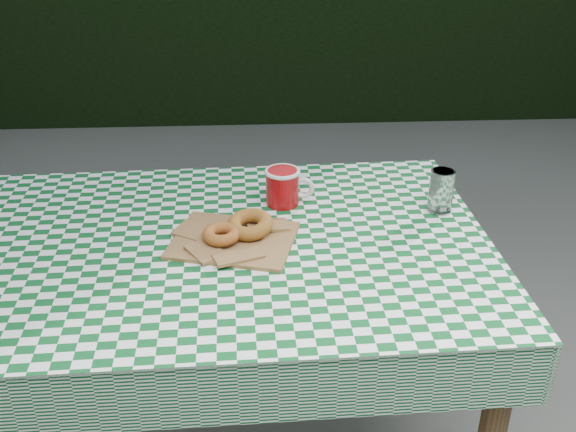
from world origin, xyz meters
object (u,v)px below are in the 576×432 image
object	(u,v)px
coffee_mug	(282,187)
table	(225,366)
drinking_glass	(441,191)
paper_bag	(234,239)

from	to	relation	value
coffee_mug	table	bearing A→B (deg)	-122.37
coffee_mug	drinking_glass	bearing A→B (deg)	-1.09
table	paper_bag	xyz separation A→B (m)	(0.04, 0.00, 0.39)
table	coffee_mug	world-z (taller)	coffee_mug
paper_bag	table	bearing A→B (deg)	-177.64
table	paper_bag	size ratio (longest dim) A/B	4.56
paper_bag	drinking_glass	distance (m)	0.55
paper_bag	coffee_mug	distance (m)	0.24
table	coffee_mug	size ratio (longest dim) A/B	7.44
table	paper_bag	world-z (taller)	paper_bag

